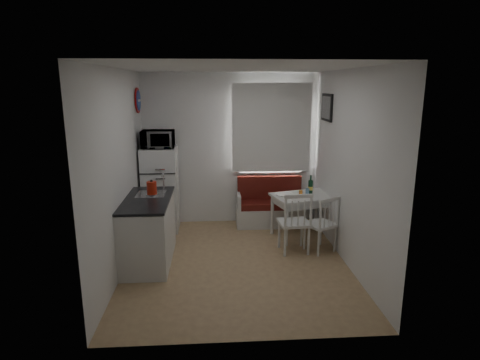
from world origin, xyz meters
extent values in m
cube|color=#9C7953|center=(0.00, 0.00, 0.00)|extent=(3.00, 3.50, 0.02)
cube|color=white|center=(0.00, 0.00, 2.60)|extent=(3.00, 3.50, 0.02)
cube|color=white|center=(0.00, 1.75, 1.30)|extent=(3.00, 0.02, 2.60)
cube|color=white|center=(0.00, -1.75, 1.30)|extent=(3.00, 0.02, 2.60)
cube|color=white|center=(-1.50, 0.00, 1.30)|extent=(0.02, 3.50, 2.60)
cube|color=white|center=(1.50, 0.00, 1.30)|extent=(0.02, 3.50, 2.60)
cube|color=silver|center=(0.70, 1.72, 1.62)|extent=(1.22, 0.06, 1.47)
cube|color=white|center=(0.70, 1.65, 1.68)|extent=(1.35, 0.02, 1.50)
cube|color=silver|center=(-1.20, 0.15, 0.43)|extent=(0.60, 1.30, 0.86)
cube|color=black|center=(-1.20, 0.15, 0.89)|extent=(0.62, 1.32, 0.03)
cube|color=#99999E|center=(-1.18, 0.40, 0.85)|extent=(0.40, 0.40, 0.10)
cylinder|color=silver|center=(-1.02, 0.58, 1.03)|extent=(0.02, 0.02, 0.26)
cylinder|color=navy|center=(-1.47, 1.45, 2.15)|extent=(0.03, 0.40, 0.40)
cube|color=black|center=(1.48, 1.10, 2.05)|extent=(0.04, 0.52, 0.42)
cube|color=silver|center=(0.68, 1.48, 0.16)|extent=(1.17, 0.45, 0.33)
cube|color=maroon|center=(0.68, 1.48, 0.38)|extent=(1.12, 0.42, 0.11)
cube|color=maroon|center=(0.68, 1.65, 0.63)|extent=(1.12, 0.09, 0.42)
cube|color=silver|center=(1.11, 0.91, 0.67)|extent=(1.06, 0.87, 0.04)
cube|color=silver|center=(1.11, 0.91, 0.60)|extent=(0.95, 0.75, 0.11)
cylinder|color=silver|center=(1.11, 0.91, 0.33)|extent=(0.06, 0.06, 0.66)
cube|color=silver|center=(0.86, 0.34, 0.44)|extent=(0.47, 0.45, 0.04)
cube|color=silver|center=(0.86, 0.16, 0.69)|extent=(0.41, 0.08, 0.45)
cube|color=silver|center=(1.25, 0.34, 0.41)|extent=(0.53, 0.52, 0.04)
cube|color=silver|center=(1.25, 0.17, 0.63)|extent=(0.35, 0.21, 0.42)
cube|color=white|center=(-1.18, 1.40, 0.70)|extent=(0.56, 0.56, 1.40)
imported|color=white|center=(-1.18, 1.35, 1.54)|extent=(0.52, 0.35, 0.29)
cylinder|color=#B7210E|center=(-1.15, 0.30, 1.01)|extent=(0.16, 0.16, 0.22)
cylinder|color=orange|center=(1.06, 0.86, 0.74)|extent=(0.06, 0.06, 0.09)
cylinder|color=#6C99B8|center=(1.19, 0.96, 0.74)|extent=(0.06, 0.06, 0.10)
cylinder|color=white|center=(0.81, 0.93, 0.70)|extent=(0.26, 0.26, 0.02)
camera|label=1|loc=(-0.29, -5.11, 2.40)|focal=30.00mm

